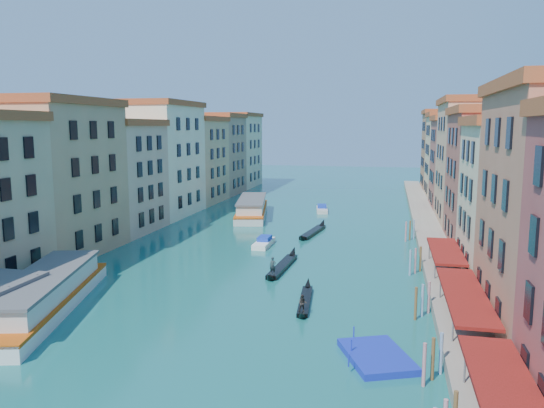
{
  "coord_description": "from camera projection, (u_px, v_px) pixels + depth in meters",
  "views": [
    {
      "loc": [
        15.99,
        -20.08,
        16.44
      ],
      "look_at": [
        2.46,
        40.51,
        7.3
      ],
      "focal_mm": 35.0,
      "sensor_mm": 36.0,
      "label": 1
    }
  ],
  "objects": [
    {
      "name": "gondola_far",
      "position": [
        313.0,
        231.0,
        81.94
      ],
      "size": [
        2.93,
        13.54,
        1.92
      ],
      "rotation": [
        0.0,
        0.0,
        -0.14
      ],
      "color": "black",
      "rests_on": "ground"
    },
    {
      "name": "mooring_poles_right",
      "position": [
        421.0,
        292.0,
        48.73
      ],
      "size": [
        1.44,
        54.24,
        3.2
      ],
      "color": "brown",
      "rests_on": "ground"
    },
    {
      "name": "vaporetto_far",
      "position": [
        252.0,
        208.0,
        98.16
      ],
      "size": [
        9.22,
        22.46,
        3.26
      ],
      "rotation": [
        0.0,
        0.0,
        0.2
      ],
      "color": "beige",
      "rests_on": "ground"
    },
    {
      "name": "blue_dock",
      "position": [
        377.0,
        356.0,
        37.59
      ],
      "size": [
        6.04,
        7.12,
        0.5
      ],
      "rotation": [
        0.0,
        0.0,
        0.4
      ],
      "color": "#182BB7",
      "rests_on": "ground"
    },
    {
      "name": "right_bank_palazzos",
      "position": [
        485.0,
        171.0,
        80.1
      ],
      "size": [
        12.8,
        128.4,
        21.0
      ],
      "color": "#9B403C",
      "rests_on": "ground"
    },
    {
      "name": "quay",
      "position": [
        427.0,
        229.0,
        83.17
      ],
      "size": [
        4.0,
        140.0,
        1.0
      ],
      "primitive_type": "cube",
      "color": "gray",
      "rests_on": "ground"
    },
    {
      "name": "motorboat_far",
      "position": [
        322.0,
        209.0,
        102.83
      ],
      "size": [
        2.98,
        6.65,
        1.33
      ],
      "rotation": [
        0.0,
        0.0,
        0.15
      ],
      "color": "silver",
      "rests_on": "ground"
    },
    {
      "name": "gondola_fore",
      "position": [
        282.0,
        265.0,
        61.72
      ],
      "size": [
        1.72,
        13.26,
        2.64
      ],
      "rotation": [
        0.0,
        0.0,
        -0.05
      ],
      "color": "black",
      "rests_on": "ground"
    },
    {
      "name": "vaporetto_near",
      "position": [
        44.0,
        294.0,
        47.53
      ],
      "size": [
        10.72,
        22.98,
        3.33
      ],
      "rotation": [
        0.0,
        0.0,
        0.26
      ],
      "color": "white",
      "rests_on": "ground"
    },
    {
      "name": "motorboat_mid",
      "position": [
        264.0,
        242.0,
        73.45
      ],
      "size": [
        1.99,
        6.18,
        1.28
      ],
      "rotation": [
        0.0,
        0.0,
        -0.01
      ],
      "color": "white",
      "rests_on": "ground"
    },
    {
      "name": "left_bank_palazzos",
      "position": [
        142.0,
        165.0,
        91.87
      ],
      "size": [
        12.8,
        128.4,
        21.0
      ],
      "color": "#C6B38F",
      "rests_on": "ground"
    },
    {
      "name": "gondola_right",
      "position": [
        305.0,
        300.0,
        49.43
      ],
      "size": [
        1.77,
        10.62,
        2.12
      ],
      "rotation": [
        0.0,
        0.0,
        0.09
      ],
      "color": "black",
      "rests_on": "ground"
    },
    {
      "name": "restaurant_awnings",
      "position": [
        465.0,
        296.0,
        42.22
      ],
      "size": [
        3.2,
        44.55,
        3.12
      ],
      "color": "maroon",
      "rests_on": "ground"
    }
  ]
}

